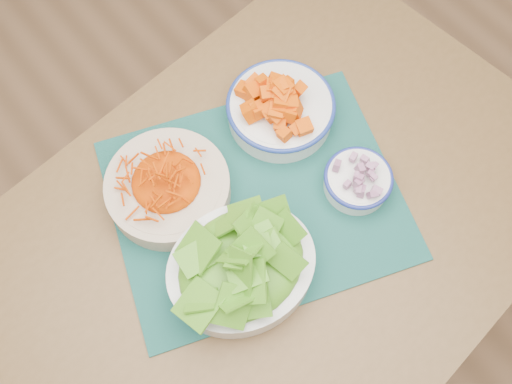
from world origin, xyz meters
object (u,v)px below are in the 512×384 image
lettuce_bowl (241,264)px  placemat (256,199)px  onion_bowl (358,179)px  carrot_bowl (167,185)px  squash_bowl (281,105)px  table (264,248)px

lettuce_bowl → placemat: bearing=53.1°
placemat → onion_bowl: bearing=-11.2°
carrot_bowl → lettuce_bowl: 0.20m
carrot_bowl → onion_bowl: 0.34m
placemat → onion_bowl: size_ratio=4.10×
lettuce_bowl → squash_bowl: bearing=50.1°
table → carrot_bowl: bearing=113.7°
placemat → onion_bowl: 0.19m
carrot_bowl → placemat: bearing=-41.9°
table → squash_bowl: 0.28m
carrot_bowl → onion_bowl: size_ratio=2.17×
table → squash_bowl: (0.17, 0.16, 0.15)m
carrot_bowl → lettuce_bowl: bearing=-87.1°
squash_bowl → onion_bowl: 0.20m
table → squash_bowl: bearing=37.7°
placemat → squash_bowl: (0.14, 0.11, 0.05)m
table → carrot_bowl: size_ratio=4.59×
carrot_bowl → squash_bowl: 0.26m
placemat → squash_bowl: 0.19m
placemat → lettuce_bowl: size_ratio=1.76×
placemat → lettuce_bowl: bearing=-118.8°
lettuce_bowl → carrot_bowl: bearing=104.5°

